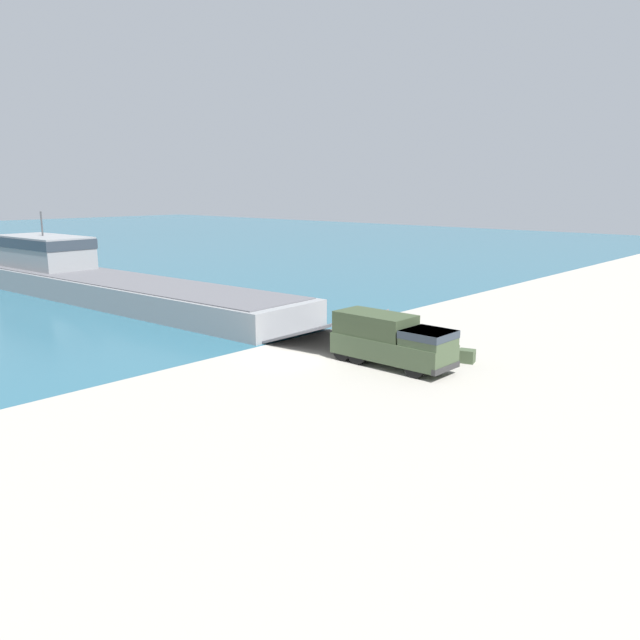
{
  "coord_description": "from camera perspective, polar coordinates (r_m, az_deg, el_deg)",
  "views": [
    {
      "loc": [
        -25.23,
        -25.08,
        9.73
      ],
      "look_at": [
        2.49,
        0.43,
        1.81
      ],
      "focal_mm": 35.0,
      "sensor_mm": 36.0,
      "label": 1
    }
  ],
  "objects": [
    {
      "name": "military_truck",
      "position": [
        34.97,
        6.55,
        -1.82
      ],
      "size": [
        2.47,
        7.17,
        2.86
      ],
      "rotation": [
        0.0,
        0.0,
        -1.57
      ],
      "color": "#3D4C33",
      "rests_on": "ground_plane"
    },
    {
      "name": "cargo_crate",
      "position": [
        36.68,
        13.26,
        -3.22
      ],
      "size": [
        0.97,
        1.07,
        0.75
      ],
      "primitive_type": "cube",
      "rotation": [
        0.0,
        0.0,
        0.29
      ],
      "color": "#3D4C33",
      "rests_on": "ground_plane"
    },
    {
      "name": "soldier_on_ramp",
      "position": [
        37.13,
        10.19,
        -1.93
      ],
      "size": [
        0.49,
        0.47,
        1.71
      ],
      "rotation": [
        0.0,
        0.0,
        2.29
      ],
      "color": "#566042",
      "rests_on": "ground_plane"
    },
    {
      "name": "mooring_bollard",
      "position": [
        44.82,
        3.54,
        -0.13
      ],
      "size": [
        0.29,
        0.29,
        0.78
      ],
      "color": "#333338",
      "rests_on": "ground_plane"
    },
    {
      "name": "moored_boat_a",
      "position": [
        96.07,
        -24.26,
        5.28
      ],
      "size": [
        7.03,
        5.23,
        1.3
      ],
      "rotation": [
        0.0,
        0.0,
        5.17
      ],
      "color": "navy",
      "rests_on": "ground_plane"
    },
    {
      "name": "ground_plane",
      "position": [
        36.88,
        -2.13,
        -3.43
      ],
      "size": [
        240.0,
        240.0,
        0.0
      ],
      "primitive_type": "plane",
      "color": "#9E998E"
    },
    {
      "name": "landing_craft",
      "position": [
        59.81,
        -19.4,
        3.6
      ],
      "size": [
        9.37,
        45.31,
        7.59
      ],
      "rotation": [
        0.0,
        0.0,
        0.06
      ],
      "color": "gray",
      "rests_on": "ground_plane"
    }
  ]
}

